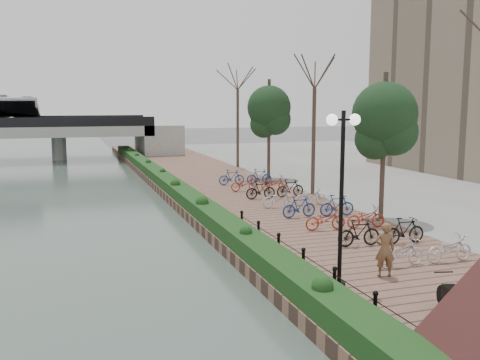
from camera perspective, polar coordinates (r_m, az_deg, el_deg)
name	(u,v)px	position (r m, az deg, el deg)	size (l,w,h in m)	color
ground	(302,333)	(13.84, 6.66, -15.95)	(220.00, 220.00, 0.00)	#59595B
promenade	(238,198)	(30.89, -0.19, -1.90)	(8.00, 75.00, 0.50)	brown
inland_pavement	(465,185)	(38.86, 22.88, -0.48)	(24.00, 75.00, 0.50)	gray
hedge	(172,185)	(32.37, -7.29, -0.52)	(1.10, 56.00, 0.60)	#163E17
chain_fence	(318,271)	(15.79, 8.31, -9.59)	(0.10, 14.10, 0.70)	black
lamppost	(342,161)	(15.02, 10.86, 1.99)	(1.02, 0.32, 4.95)	black
motorcycle	(455,298)	(14.21, 21.98, -11.59)	(0.48, 1.54, 0.96)	black
pedestrian	(385,250)	(16.63, 15.19, -7.17)	(0.60, 0.39, 1.65)	brown
bicycle_parking	(307,202)	(25.76, 7.17, -2.36)	(2.40, 19.89, 1.00)	silver
street_trees	(342,143)	(27.65, 10.87, 3.95)	(3.20, 37.12, 6.80)	#382A21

